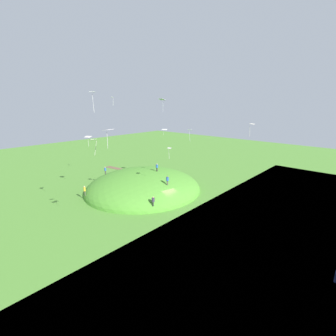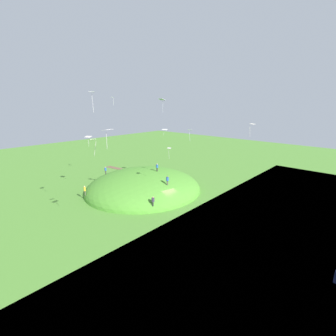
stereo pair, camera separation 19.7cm
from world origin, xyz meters
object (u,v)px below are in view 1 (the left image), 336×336
object	(u,v)px
kite_3	(88,137)
kite_4	(169,149)
person_with_child	(167,179)
kite_1	(252,125)
kite_7	(108,131)
kite_0	(162,100)
kite_9	(190,131)
person_walking_path	(157,167)
kite_6	(112,98)
person_watching_kites	(85,189)
kite_5	(93,141)
person_on_hilltop	(153,200)
person_near_shore	(105,170)
kite_2	(164,130)
kite_8	(92,94)

from	to	relation	value
kite_3	kite_4	distance (m)	15.13
person_with_child	kite_1	bearing A→B (deg)	130.80
kite_4	kite_7	world-z (taller)	kite_7
kite_4	kite_0	bearing A→B (deg)	117.45
person_with_child	kite_9	bearing A→B (deg)	110.35
person_walking_path	kite_7	xyz separation A→B (m)	(-11.78, 18.83, 9.44)
kite_3	kite_6	bearing A→B (deg)	-92.41
person_watching_kites	kite_5	size ratio (longest dim) A/B	0.95
person_on_hilltop	kite_0	xyz separation A→B (m)	(-2.06, 0.02, 15.15)
person_near_shore	kite_4	bearing A→B (deg)	100.78
person_with_child	person_near_shore	xyz separation A→B (m)	(14.76, 2.73, -0.36)
person_with_child	kite_2	size ratio (longest dim) A/B	1.27
person_watching_kites	kite_5	world-z (taller)	kite_5
person_walking_path	person_on_hilltop	world-z (taller)	person_walking_path
kite_3	kite_9	xyz separation A→B (m)	(-15.23, -9.48, 1.41)
kite_7	person_near_shore	bearing A→B (deg)	-31.92
person_with_child	person_on_hilltop	distance (m)	5.69
kite_4	kite_8	size ratio (longest dim) A/B	0.84
person_with_child	kite_3	size ratio (longest dim) A/B	0.90
person_near_shore	kite_8	size ratio (longest dim) A/B	0.71
person_with_child	person_near_shore	bearing A→B (deg)	-89.53
kite_2	kite_6	xyz separation A→B (m)	(4.52, 9.25, 6.24)
kite_1	kite_8	bearing A→B (deg)	75.98
kite_5	kite_4	bearing A→B (deg)	-85.50
kite_0	kite_6	size ratio (longest dim) A/B	1.19
kite_3	kite_7	size ratio (longest dim) A/B	0.92
kite_4	kite_8	distance (m)	15.85
kite_9	kite_5	bearing A→B (deg)	88.93
person_with_child	kite_7	size ratio (longest dim) A/B	0.82
kite_3	kite_6	size ratio (longest dim) A/B	1.17
kite_6	kite_8	world-z (taller)	kite_8
kite_7	kite_8	bearing A→B (deg)	-11.91
person_on_hilltop	person_near_shore	bearing A→B (deg)	-134.06
person_near_shore	kite_3	bearing A→B (deg)	36.03
person_with_child	kite_9	xyz separation A→B (m)	(-3.22, -1.88, 8.48)
person_on_hilltop	person_near_shore	xyz separation A→B (m)	(16.37, -2.40, 1.50)
person_on_hilltop	kite_6	world-z (taller)	kite_6
kite_2	kite_6	distance (m)	12.04
kite_4	person_near_shore	bearing A→B (deg)	4.21
kite_1	kite_3	size ratio (longest dim) A/B	1.20
person_watching_kites	kite_5	bearing A→B (deg)	-20.87
person_watching_kites	kite_0	size ratio (longest dim) A/B	0.98
kite_9	kite_3	bearing A→B (deg)	31.89
person_on_hilltop	kite_2	world-z (taller)	kite_2
person_watching_kites	kite_9	world-z (taller)	kite_9
person_near_shore	person_with_child	bearing A→B (deg)	107.06
kite_6	kite_4	bearing A→B (deg)	-177.51
kite_4	kite_5	world-z (taller)	kite_5
person_with_child	person_near_shore	size ratio (longest dim) A/B	1.04
kite_6	kite_7	xyz separation A→B (m)	(-18.16, 13.80, -3.52)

